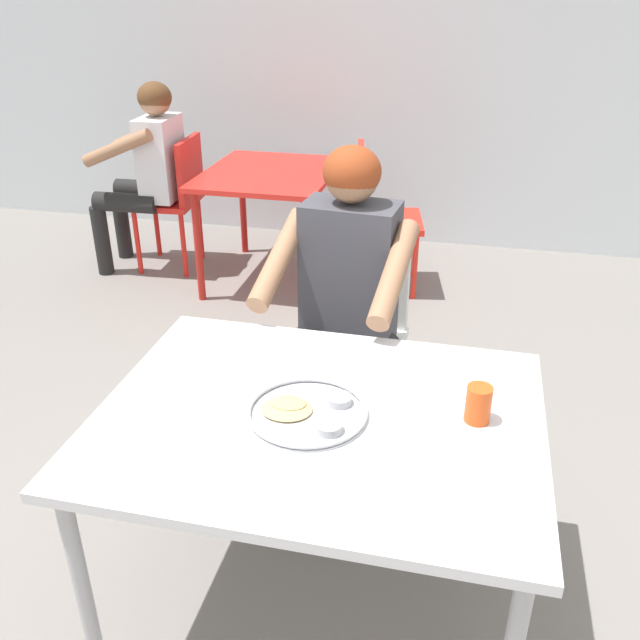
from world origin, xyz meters
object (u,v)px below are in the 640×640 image
(table_background_red, at_px, (270,185))
(drinking_cup, at_px, (478,403))
(chair_foreground, at_px, (356,322))
(chair_red_right, at_px, (376,208))
(thali_tray, at_px, (308,412))
(table_foreground, at_px, (319,434))
(patron_background, at_px, (147,162))
(diner_foreground, at_px, (343,291))
(chair_red_left, at_px, (176,193))

(table_background_red, bearing_deg, drinking_cup, -61.49)
(chair_foreground, xyz_separation_m, chair_red_right, (-0.15, 1.50, -0.01))
(thali_tray, xyz_separation_m, chair_red_right, (-0.19, 2.46, -0.23))
(thali_tray, height_order, table_background_red, thali_tray)
(chair_red_right, bearing_deg, table_background_red, -177.97)
(table_foreground, xyz_separation_m, table_background_red, (-0.87, 2.43, -0.04))
(thali_tray, height_order, patron_background, patron_background)
(thali_tray, relative_size, chair_red_right, 0.37)
(drinking_cup, relative_size, chair_red_right, 0.12)
(thali_tray, height_order, diner_foreground, diner_foreground)
(drinking_cup, xyz_separation_m, chair_red_left, (-1.93, 2.42, -0.27))
(table_foreground, bearing_deg, chair_foreground, 93.88)
(table_foreground, relative_size, chair_red_left, 1.38)
(table_foreground, height_order, drinking_cup, drinking_cup)
(thali_tray, xyz_separation_m, drinking_cup, (0.44, 0.08, 0.04))
(chair_red_right, distance_m, patron_background, 1.46)
(thali_tray, relative_size, table_background_red, 0.35)
(table_foreground, bearing_deg, chair_red_left, 121.43)
(chair_foreground, distance_m, diner_foreground, 0.32)
(thali_tray, xyz_separation_m, diner_foreground, (-0.05, 0.74, 0.01))
(table_foreground, bearing_deg, diner_foreground, 96.31)
(thali_tray, bearing_deg, chair_red_left, 120.85)
(chair_foreground, relative_size, table_background_red, 0.95)
(table_foreground, distance_m, table_background_red, 2.58)
(chair_foreground, bearing_deg, patron_background, 137.31)
(chair_red_left, relative_size, chair_red_right, 0.98)
(table_foreground, distance_m, chair_foreground, 0.96)
(chair_red_left, height_order, chair_red_right, chair_red_right)
(chair_foreground, height_order, chair_red_right, chair_foreground)
(table_foreground, xyz_separation_m, chair_red_right, (-0.22, 2.45, -0.15))
(table_foreground, distance_m, diner_foreground, 0.74)
(diner_foreground, relative_size, chair_red_right, 1.43)
(chair_foreground, bearing_deg, chair_red_left, 133.39)
(table_foreground, relative_size, table_background_red, 1.27)
(diner_foreground, height_order, chair_red_left, diner_foreground)
(chair_red_left, bearing_deg, drinking_cup, -51.44)
(table_foreground, bearing_deg, thali_tray, -151.78)
(thali_tray, height_order, drinking_cup, drinking_cup)
(thali_tray, height_order, chair_red_left, chair_red_left)
(drinking_cup, bearing_deg, chair_red_left, 128.56)
(diner_foreground, distance_m, patron_background, 2.32)
(table_background_red, distance_m, chair_red_left, 0.66)
(chair_red_left, bearing_deg, table_background_red, -5.26)
(chair_red_right, height_order, patron_background, patron_background)
(diner_foreground, distance_m, chair_red_left, 2.28)
(table_background_red, bearing_deg, chair_red_right, 2.03)
(diner_foreground, relative_size, patron_background, 1.05)
(chair_foreground, relative_size, diner_foreground, 0.71)
(thali_tray, distance_m, table_background_red, 2.59)
(drinking_cup, xyz_separation_m, chair_red_right, (-0.63, 2.39, -0.27))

